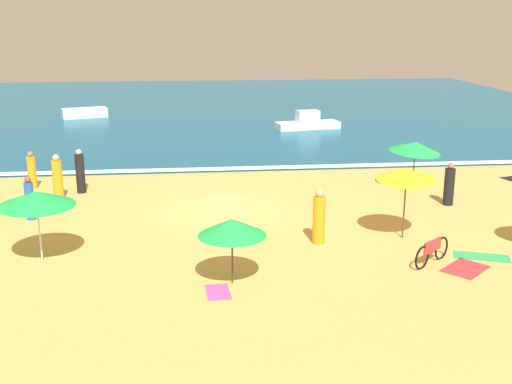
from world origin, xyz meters
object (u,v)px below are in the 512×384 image
Objects in this scene: beach_umbrella_1 at (232,227)px; beachgoer_7 at (449,185)px; beach_umbrella_6 at (415,147)px; beachgoer_2 at (80,172)px; beach_umbrella_5 at (36,198)px; beach_umbrella_7 at (406,174)px; small_boat_0 at (85,113)px; beachgoer_3 at (30,199)px; beachgoer_1 at (32,171)px; beachgoer_9 at (319,218)px; small_boat_1 at (308,123)px; parked_bicycle at (432,251)px; beachgoer_0 at (58,179)px.

beach_umbrella_1 reaches higher than beachgoer_7.
beach_umbrella_6 reaches higher than beachgoer_2.
beach_umbrella_5 is 1.24× the size of beach_umbrella_7.
beach_umbrella_5 is at bearing 158.13° from beach_umbrella_1.
beach_umbrella_7 reaches higher than small_boat_0.
beach_umbrella_7 is 1.60× the size of beachgoer_3.
beach_umbrella_6 is 16.25m from beachgoer_1.
beachgoer_2 is at bearing 141.02° from beachgoer_9.
beach_umbrella_6 is at bearing -82.94° from small_boat_1.
beach_umbrella_5 is at bearing -163.38° from beachgoer_7.
beachgoer_9 is (9.83, -3.51, 0.10)m from beachgoer_3.
parked_bicycle is at bearing -34.03° from beachgoer_9.
beachgoer_1 is 0.96× the size of beachgoer_7.
beachgoer_1 is at bearing 127.55° from beachgoer_0.
beachgoer_1 is at bearing 126.14° from beach_umbrella_1.
small_boat_0 is at bearing 98.64° from beachgoer_2.
beach_umbrella_5 is 1.98× the size of beachgoer_1.
beachgoer_1 is at bearing -137.91° from small_boat_1.
beachgoer_9 is at bearing -32.71° from beachgoer_0.
beach_umbrella_6 is at bearing 9.76° from beachgoer_3.
beachgoer_1 is at bearing 150.70° from beach_umbrella_7.
beachgoer_9 is at bearing -66.69° from small_boat_0.
beachgoer_0 is at bearing 146.96° from parked_bicycle.
beachgoer_1 is 1.00× the size of beachgoer_3.
small_boat_1 is at bearing 97.95° from beachgoer_7.
beachgoer_7 reaches higher than parked_bicycle.
beach_umbrella_6 is at bearing 25.80° from beach_umbrella_5.
beachgoer_1 reaches higher than small_boat_0.
beachgoer_7 is at bearing -76.72° from beach_umbrella_6.
parked_bicycle is 0.87× the size of beachgoer_7.
small_boat_0 is at bearing 92.66° from beachgoer_1.
beach_umbrella_6 is 6.39m from beach_umbrella_7.
beachgoer_9 is (-2.87, -0.22, -1.31)m from beach_umbrella_7.
beachgoer_3 is 0.88× the size of beachgoer_9.
beachgoer_2 reaches higher than beachgoer_9.
parked_bicycle is at bearing -35.71° from beachgoer_1.
beach_umbrella_7 reaches higher than beach_umbrella_5.
beach_umbrella_1 is 1.63× the size of beachgoer_3.
beachgoer_1 is 17.19m from beachgoer_7.
parked_bicycle is 0.79× the size of beachgoer_2.
beachgoer_9 is (-3.00, 2.02, 0.47)m from parked_bicycle.
beachgoer_1 is at bearing -87.34° from small_boat_0.
beachgoer_0 is 15.40m from beachgoer_7.
beach_umbrella_7 is at bearing 4.34° from beachgoer_9.
beachgoer_0 is (-12.34, 8.02, 0.49)m from parked_bicycle.
parked_bicycle is 6.44m from beachgoer_7.
beach_umbrella_7 is 0.76× the size of small_boat_0.
beach_umbrella_5 reaches higher than beachgoer_2.
beach_umbrella_7 is at bearing -112.53° from beach_umbrella_6.
small_boat_1 is at bearing 60.60° from beach_umbrella_5.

